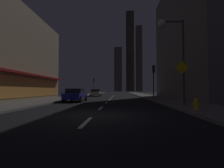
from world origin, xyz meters
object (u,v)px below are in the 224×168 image
object	(u,v)px
fire_hydrant_yellow_near	(196,104)
street_lamp_right	(172,41)
pedestrian_crossing_sign	(182,79)
traffic_light_near_right	(154,74)
car_parked_near	(76,95)
car_parked_far	(96,93)
fire_hydrant_far_left	(76,95)
traffic_light_far_left	(94,83)

from	to	relation	value
fire_hydrant_yellow_near	street_lamp_right	distance (m)	5.33
street_lamp_right	pedestrian_crossing_sign	distance (m)	3.31
fire_hydrant_yellow_near	traffic_light_near_right	bearing A→B (deg)	92.23
car_parked_near	street_lamp_right	xyz separation A→B (m)	(8.98, -5.65, 4.33)
car_parked_far	fire_hydrant_far_left	world-z (taller)	car_parked_far
traffic_light_near_right	street_lamp_right	size ratio (longest dim) A/B	0.64
traffic_light_near_right	fire_hydrant_yellow_near	bearing A→B (deg)	-87.77
car_parked_near	fire_hydrant_yellow_near	xyz separation A→B (m)	(9.50, -8.28, -0.29)
fire_hydrant_yellow_near	fire_hydrant_far_left	xyz separation A→B (m)	(-11.80, 16.88, 0.00)
car_parked_far	traffic_light_near_right	world-z (taller)	traffic_light_near_right
fire_hydrant_yellow_near	fire_hydrant_far_left	world-z (taller)	same
car_parked_near	street_lamp_right	bearing A→B (deg)	-32.19
fire_hydrant_far_left	street_lamp_right	xyz separation A→B (m)	(11.28, -14.25, 4.61)
fire_hydrant_yellow_near	traffic_light_near_right	size ratio (longest dim) A/B	0.16
traffic_light_near_right	pedestrian_crossing_sign	distance (m)	9.00
traffic_light_near_right	traffic_light_far_left	xyz separation A→B (m)	(-11.00, 22.96, 0.00)
traffic_light_near_right	street_lamp_right	bearing A→B (deg)	-90.90
car_parked_far	traffic_light_near_right	size ratio (longest dim) A/B	1.01
fire_hydrant_yellow_near	pedestrian_crossing_sign	xyz separation A→B (m)	(-0.30, 1.36, 1.56)
fire_hydrant_far_left	street_lamp_right	distance (m)	18.75
street_lamp_right	car_parked_far	bearing A→B (deg)	112.73
fire_hydrant_yellow_near	fire_hydrant_far_left	size ratio (longest dim) A/B	1.00
fire_hydrant_yellow_near	traffic_light_far_left	xyz separation A→B (m)	(-11.40, 33.25, 2.74)
car_parked_far	pedestrian_crossing_sign	distance (m)	24.53
car_parked_far	traffic_light_near_right	xyz separation A→B (m)	(9.10, -13.77, 2.45)
fire_hydrant_yellow_near	traffic_light_far_left	distance (m)	35.26
car_parked_far	fire_hydrant_far_left	size ratio (longest dim) A/B	6.48
car_parked_far	fire_hydrant_yellow_near	world-z (taller)	car_parked_far
traffic_light_far_left	street_lamp_right	distance (m)	32.55
car_parked_near	fire_hydrant_far_left	bearing A→B (deg)	104.98
fire_hydrant_far_left	pedestrian_crossing_sign	world-z (taller)	pedestrian_crossing_sign
traffic_light_far_left	pedestrian_crossing_sign	size ratio (longest dim) A/B	1.33
pedestrian_crossing_sign	fire_hydrant_far_left	bearing A→B (deg)	126.54
traffic_light_far_left	car_parked_far	bearing A→B (deg)	-78.32
pedestrian_crossing_sign	traffic_light_far_left	bearing A→B (deg)	109.19
car_parked_near	traffic_light_far_left	size ratio (longest dim) A/B	1.01
fire_hydrant_yellow_near	traffic_light_near_right	xyz separation A→B (m)	(-0.40, 10.29, 2.74)
car_parked_far	traffic_light_far_left	size ratio (longest dim) A/B	1.01
traffic_light_near_right	car_parked_far	bearing A→B (deg)	123.45
pedestrian_crossing_sign	fire_hydrant_yellow_near	bearing A→B (deg)	-77.58
fire_hydrant_far_left	traffic_light_far_left	size ratio (longest dim) A/B	0.16
car_parked_far	street_lamp_right	world-z (taller)	street_lamp_right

